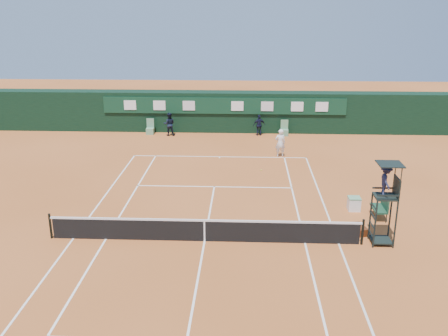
# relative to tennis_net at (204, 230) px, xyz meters

# --- Properties ---
(ground) EXTENTS (90.00, 90.00, 0.00)m
(ground) POSITION_rel_tennis_net_xyz_m (0.00, 0.00, -0.51)
(ground) COLOR #BD622C
(ground) RESTS_ON ground
(court_lines) EXTENTS (11.05, 23.85, 0.01)m
(court_lines) POSITION_rel_tennis_net_xyz_m (0.00, 0.00, -0.50)
(court_lines) COLOR silver
(court_lines) RESTS_ON ground
(tennis_net) EXTENTS (12.90, 0.10, 1.10)m
(tennis_net) POSITION_rel_tennis_net_xyz_m (0.00, 0.00, 0.00)
(tennis_net) COLOR black
(tennis_net) RESTS_ON ground
(back_wall) EXTENTS (40.00, 1.65, 3.00)m
(back_wall) POSITION_rel_tennis_net_xyz_m (0.00, 18.74, 1.00)
(back_wall) COLOR black
(back_wall) RESTS_ON ground
(linesman_chair_left) EXTENTS (0.55, 0.50, 1.15)m
(linesman_chair_left) POSITION_rel_tennis_net_xyz_m (-5.50, 17.48, -0.19)
(linesman_chair_left) COLOR #63976E
(linesman_chair_left) RESTS_ON ground
(linesman_chair_right) EXTENTS (0.55, 0.50, 1.15)m
(linesman_chair_right) POSITION_rel_tennis_net_xyz_m (4.50, 17.48, -0.19)
(linesman_chair_right) COLOR #5F916B
(linesman_chair_right) RESTS_ON ground
(umpire_chair) EXTENTS (0.96, 0.95, 3.42)m
(umpire_chair) POSITION_rel_tennis_net_xyz_m (7.18, 0.14, 1.95)
(umpire_chair) COLOR black
(umpire_chair) RESTS_ON ground
(player_bench) EXTENTS (0.55, 1.20, 1.10)m
(player_bench) POSITION_rel_tennis_net_xyz_m (7.84, 2.71, 0.09)
(player_bench) COLOR #183D27
(player_bench) RESTS_ON ground
(tennis_bag) EXTENTS (0.60, 0.94, 0.33)m
(tennis_bag) POSITION_rel_tennis_net_xyz_m (6.55, 1.07, -0.34)
(tennis_bag) COLOR black
(tennis_bag) RESTS_ON ground
(cooler) EXTENTS (0.57, 0.57, 0.65)m
(cooler) POSITION_rel_tennis_net_xyz_m (6.79, 3.56, -0.18)
(cooler) COLOR white
(cooler) RESTS_ON ground
(tennis_ball) EXTENTS (0.07, 0.07, 0.07)m
(tennis_ball) POSITION_rel_tennis_net_xyz_m (2.58, 9.21, -0.47)
(tennis_ball) COLOR #D3ED37
(tennis_ball) RESTS_ON ground
(player) EXTENTS (0.70, 0.50, 1.79)m
(player) POSITION_rel_tennis_net_xyz_m (3.84, 12.13, 0.39)
(player) COLOR white
(player) RESTS_ON ground
(ball_kid_left) EXTENTS (0.87, 0.70, 1.71)m
(ball_kid_left) POSITION_rel_tennis_net_xyz_m (-4.00, 17.14, 0.35)
(ball_kid_left) COLOR black
(ball_kid_left) RESTS_ON ground
(ball_kid_right) EXTENTS (0.98, 0.60, 1.55)m
(ball_kid_right) POSITION_rel_tennis_net_xyz_m (2.63, 17.44, 0.27)
(ball_kid_right) COLOR black
(ball_kid_right) RESTS_ON ground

